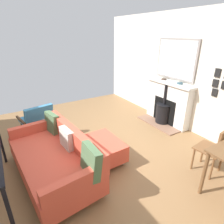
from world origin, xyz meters
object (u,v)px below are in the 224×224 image
object	(u,v)px
mantel_bowl_near	(164,79)
dining_chair_near_fireplace	(216,147)
ottoman	(104,148)
mantel_bowl_far	(180,83)
armchair_accent	(37,118)
fireplace	(167,105)
sofa	(56,157)

from	to	relation	value
mantel_bowl_near	dining_chair_near_fireplace	xyz separation A→B (m)	(0.84, 2.01, -0.60)
mantel_bowl_near	ottoman	world-z (taller)	mantel_bowl_near
mantel_bowl_near	mantel_bowl_far	xyz separation A→B (m)	(-0.00, 0.50, -0.00)
mantel_bowl_near	ottoman	bearing A→B (deg)	19.14
mantel_bowl_near	armchair_accent	bearing A→B (deg)	-14.61
mantel_bowl_far	dining_chair_near_fireplace	world-z (taller)	mantel_bowl_far
fireplace	sofa	distance (m)	3.04
mantel_bowl_near	armchair_accent	size ratio (longest dim) A/B	0.17
mantel_bowl_far	ottoman	distance (m)	2.36
mantel_bowl_near	sofa	xyz separation A→B (m)	(3.03, 0.70, -0.77)
dining_chair_near_fireplace	mantel_bowl_near	bearing A→B (deg)	-112.56
dining_chair_near_fireplace	armchair_accent	bearing A→B (deg)	-52.19
ottoman	sofa	bearing A→B (deg)	-3.68
mantel_bowl_near	sofa	distance (m)	3.21
fireplace	dining_chair_near_fireplace	size ratio (longest dim) A/B	1.56
sofa	ottoman	world-z (taller)	sofa
mantel_bowl_far	ottoman	bearing A→B (deg)	6.77
mantel_bowl_near	fireplace	bearing A→B (deg)	81.04
fireplace	ottoman	size ratio (longest dim) A/B	1.64
sofa	ottoman	distance (m)	0.86
ottoman	armchair_accent	size ratio (longest dim) A/B	1.06
fireplace	dining_chair_near_fireplace	xyz separation A→B (m)	(0.80, 1.79, 0.02)
armchair_accent	dining_chair_near_fireplace	distance (m)	3.54
sofa	dining_chair_near_fireplace	bearing A→B (deg)	149.18
dining_chair_near_fireplace	ottoman	bearing A→B (deg)	-42.96
ottoman	dining_chair_near_fireplace	size ratio (longest dim) A/B	0.95
fireplace	ottoman	bearing A→B (deg)	13.96
mantel_bowl_far	dining_chair_near_fireplace	bearing A→B (deg)	61.09
sofa	ottoman	bearing A→B (deg)	176.32
mantel_bowl_far	sofa	distance (m)	3.14
sofa	armchair_accent	bearing A→B (deg)	-90.95
mantel_bowl_near	dining_chair_near_fireplace	size ratio (longest dim) A/B	0.15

